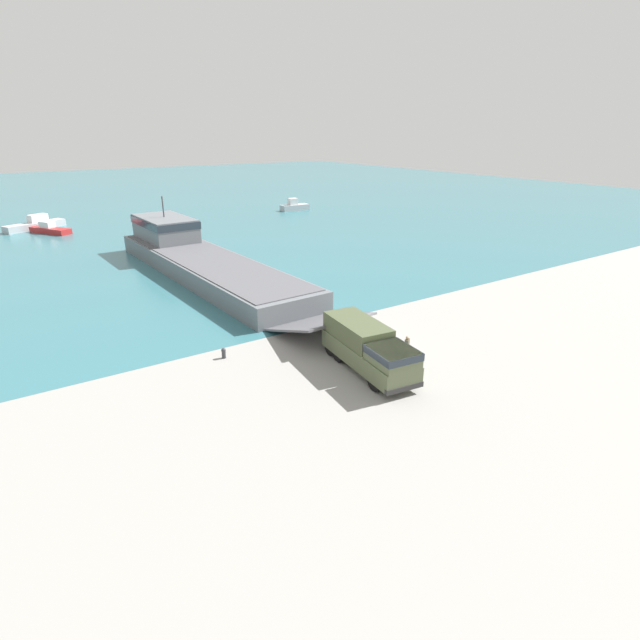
{
  "coord_description": "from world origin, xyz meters",
  "views": [
    {
      "loc": [
        -20.9,
        -25.14,
        14.3
      ],
      "look_at": [
        -2.58,
        2.19,
        1.69
      ],
      "focal_mm": 28.0,
      "sensor_mm": 36.0,
      "label": 1
    }
  ],
  "objects_px": {
    "mooring_bollard": "(224,353)",
    "military_truck": "(368,347)",
    "landing_craft": "(196,256)",
    "soldier_on_ramp": "(407,346)",
    "moored_boat_a": "(35,224)",
    "moored_boat_c": "(50,229)",
    "moored_boat_b": "(294,206)"
  },
  "relations": [
    {
      "from": "moored_boat_a",
      "to": "moored_boat_c",
      "type": "distance_m",
      "value": 4.81
    },
    {
      "from": "moored_boat_b",
      "to": "mooring_bollard",
      "type": "height_order",
      "value": "moored_boat_b"
    },
    {
      "from": "mooring_bollard",
      "to": "military_truck",
      "type": "bearing_deg",
      "value": -44.17
    },
    {
      "from": "moored_boat_a",
      "to": "moored_boat_b",
      "type": "xyz_separation_m",
      "value": [
        42.64,
        -5.77,
        0.02
      ]
    },
    {
      "from": "soldier_on_ramp",
      "to": "moored_boat_b",
      "type": "bearing_deg",
      "value": -57.0
    },
    {
      "from": "soldier_on_ramp",
      "to": "moored_boat_b",
      "type": "height_order",
      "value": "moored_boat_b"
    },
    {
      "from": "landing_craft",
      "to": "moored_boat_b",
      "type": "relative_size",
      "value": 7.23
    },
    {
      "from": "moored_boat_a",
      "to": "mooring_bollard",
      "type": "height_order",
      "value": "moored_boat_a"
    },
    {
      "from": "military_truck",
      "to": "mooring_bollard",
      "type": "xyz_separation_m",
      "value": [
        -6.89,
        6.69,
        -1.15
      ]
    },
    {
      "from": "landing_craft",
      "to": "soldier_on_ramp",
      "type": "xyz_separation_m",
      "value": [
        3.25,
        -29.35,
        -0.63
      ]
    },
    {
      "from": "landing_craft",
      "to": "mooring_bollard",
      "type": "height_order",
      "value": "landing_craft"
    },
    {
      "from": "landing_craft",
      "to": "military_truck",
      "type": "relative_size",
      "value": 4.79
    },
    {
      "from": "landing_craft",
      "to": "military_truck",
      "type": "distance_m",
      "value": 29.05
    },
    {
      "from": "landing_craft",
      "to": "moored_boat_b",
      "type": "bearing_deg",
      "value": 42.44
    },
    {
      "from": "moored_boat_a",
      "to": "moored_boat_b",
      "type": "distance_m",
      "value": 43.03
    },
    {
      "from": "mooring_bollard",
      "to": "moored_boat_c",
      "type": "bearing_deg",
      "value": 93.96
    },
    {
      "from": "soldier_on_ramp",
      "to": "moored_boat_c",
      "type": "bearing_deg",
      "value": -19.74
    },
    {
      "from": "landing_craft",
      "to": "mooring_bollard",
      "type": "relative_size",
      "value": 55.23
    },
    {
      "from": "moored_boat_c",
      "to": "mooring_bollard",
      "type": "xyz_separation_m",
      "value": [
        3.76,
        -54.23,
        -0.16
      ]
    },
    {
      "from": "landing_craft",
      "to": "moored_boat_a",
      "type": "relative_size",
      "value": 4.43
    },
    {
      "from": "military_truck",
      "to": "moored_boat_b",
      "type": "xyz_separation_m",
      "value": [
        30.62,
        59.75,
        -0.79
      ]
    },
    {
      "from": "landing_craft",
      "to": "mooring_bollard",
      "type": "bearing_deg",
      "value": -109.03
    },
    {
      "from": "moored_boat_c",
      "to": "mooring_bollard",
      "type": "relative_size",
      "value": 9.59
    },
    {
      "from": "soldier_on_ramp",
      "to": "moored_boat_c",
      "type": "xyz_separation_m",
      "value": [
        -13.66,
        61.23,
        -0.43
      ]
    },
    {
      "from": "landing_craft",
      "to": "military_truck",
      "type": "xyz_separation_m",
      "value": [
        0.22,
        -29.05,
        -0.07
      ]
    },
    {
      "from": "moored_boat_c",
      "to": "soldier_on_ramp",
      "type": "bearing_deg",
      "value": 71.97
    },
    {
      "from": "moored_boat_c",
      "to": "mooring_bollard",
      "type": "height_order",
      "value": "moored_boat_c"
    },
    {
      "from": "moored_boat_a",
      "to": "moored_boat_b",
      "type": "bearing_deg",
      "value": -122.24
    },
    {
      "from": "moored_boat_a",
      "to": "moored_boat_b",
      "type": "height_order",
      "value": "moored_boat_b"
    },
    {
      "from": "moored_boat_b",
      "to": "soldier_on_ramp",
      "type": "bearing_deg",
      "value": -22.09
    },
    {
      "from": "landing_craft",
      "to": "moored_boat_c",
      "type": "height_order",
      "value": "landing_craft"
    },
    {
      "from": "soldier_on_ramp",
      "to": "moored_boat_a",
      "type": "distance_m",
      "value": 67.53
    }
  ]
}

